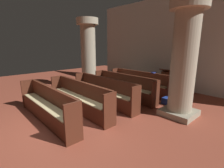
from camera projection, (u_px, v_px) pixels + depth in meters
ground_plane at (63, 125)px, 4.56m from camera, size 19.20×19.20×0.00m
back_wall at (176, 43)px, 8.04m from camera, size 10.00×0.16×4.50m
pew_row_0 at (139, 82)px, 7.59m from camera, size 3.20×0.47×0.97m
pew_row_1 at (123, 85)px, 6.89m from camera, size 3.20×0.46×0.97m
pew_row_2 at (104, 90)px, 6.18m from camera, size 3.20×0.46×0.97m
pew_row_3 at (79, 96)px, 5.47m from camera, size 3.20×0.47×0.97m
pew_row_4 at (47, 104)px, 4.76m from camera, size 3.20×0.46×0.97m
pillar_aisle_side at (184, 59)px, 4.82m from camera, size 1.05×1.05×3.43m
pillar_far_side at (88, 53)px, 8.28m from camera, size 1.05×1.05×3.43m
lectern at (165, 82)px, 7.84m from camera, size 0.48×0.45×1.08m
hymn_book at (153, 73)px, 7.18m from camera, size 0.13×0.21×0.04m
kneeler_box_blue at (168, 101)px, 6.15m from camera, size 0.42×0.31×0.24m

